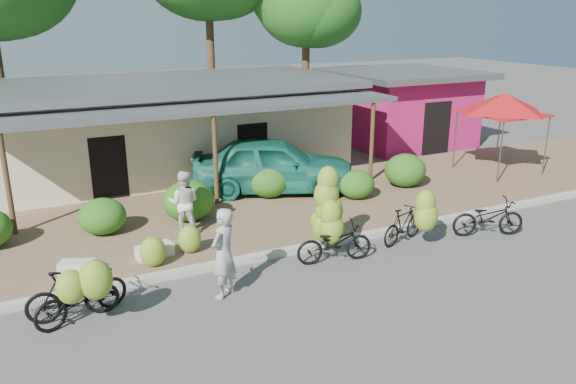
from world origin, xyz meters
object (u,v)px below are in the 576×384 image
object	(u,v)px
red_canopy	(504,103)
sack_far	(77,267)
bike_right	(412,220)
bike_far_left	(83,293)
bystander	(184,202)
teal_van	(273,165)
sack_near	(155,251)
bike_left	(72,293)
bike_far_right	(488,218)
vendor	(223,253)
tree_near_right	(301,5)
bike_center	(331,225)

from	to	relation	value
red_canopy	sack_far	size ratio (longest dim) A/B	4.67
bike_right	bike_far_left	bearing A→B (deg)	74.09
bystander	teal_van	distance (m)	4.27
sack_near	bystander	size ratio (longest dim) A/B	0.50
red_canopy	bike_right	size ratio (longest dim) A/B	2.13
red_canopy	teal_van	bearing A→B (deg)	170.67
sack_near	bystander	bearing A→B (deg)	47.02
red_canopy	bike_left	bearing A→B (deg)	-164.88
bike_far_right	sack_far	bearing A→B (deg)	98.78
sack_far	vendor	bearing A→B (deg)	-39.77
tree_near_right	bike_left	bearing A→B (deg)	-131.36
vendor	bike_left	bearing A→B (deg)	-42.31
vendor	teal_van	size ratio (longest dim) A/B	0.37
bike_right	bike_center	bearing A→B (deg)	66.50
tree_near_right	bike_center	size ratio (longest dim) A/B	3.50
teal_van	bike_center	bearing A→B (deg)	-165.64
bike_far_left	teal_van	distance (m)	8.61
sack_far	bystander	bearing A→B (deg)	24.44
red_canopy	bike_right	xyz separation A→B (m)	(-7.05, -3.96, -1.93)
tree_near_right	bystander	bearing A→B (deg)	-130.40
tree_near_right	red_canopy	bearing A→B (deg)	-71.52
bike_center	bike_left	bearing A→B (deg)	104.63
bike_far_left	bike_right	distance (m)	7.94
bike_left	bike_far_right	bearing A→B (deg)	-87.86
red_canopy	bike_far_left	world-z (taller)	red_canopy
bike_far_right	vendor	xyz separation A→B (m)	(-7.42, -0.07, 0.46)
bystander	bike_center	bearing A→B (deg)	160.48
bike_right	bike_left	bearing A→B (deg)	73.50
teal_van	bike_far_right	bearing A→B (deg)	-123.96
tree_near_right	bike_left	world-z (taller)	tree_near_right
bystander	sack_near	bearing A→B (deg)	73.24
teal_van	vendor	bearing A→B (deg)	170.50
bike_far_right	sack_near	size ratio (longest dim) A/B	2.39
bike_far_right	bike_far_left	bearing A→B (deg)	109.92
tree_near_right	bike_far_left	distance (m)	18.89
bike_far_left	teal_van	xyz separation A→B (m)	(6.56, 5.57, 0.42)
red_canopy	bike_far_right	bearing A→B (deg)	-137.96
tree_near_right	bike_far_right	size ratio (longest dim) A/B	3.82
red_canopy	bike_left	xyz separation A→B (m)	(-15.18, -4.10, -2.02)
bike_far_left	bike_center	distance (m)	5.73
bystander	bike_left	bearing A→B (deg)	71.94
bike_far_right	sack_far	xyz separation A→B (m)	(-10.10, 2.15, -0.25)
red_canopy	teal_van	world-z (taller)	red_canopy
bystander	teal_van	size ratio (longest dim) A/B	0.32
bike_far_left	bystander	size ratio (longest dim) A/B	1.19
red_canopy	bike_far_right	distance (m)	6.82
bike_far_right	sack_near	bearing A→B (deg)	95.50
bike_far_left	bike_left	bearing A→B (deg)	47.33
bike_right	sack_far	size ratio (longest dim) A/B	2.19
bike_right	teal_van	size ratio (longest dim) A/B	0.32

